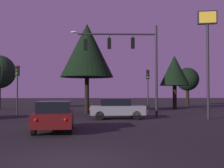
{
  "coord_description": "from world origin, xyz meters",
  "views": [
    {
      "loc": [
        0.73,
        -8.21,
        1.92
      ],
      "look_at": [
        1.95,
        14.11,
        2.63
      ],
      "focal_mm": 46.45,
      "sensor_mm": 36.0,
      "label": 1
    }
  ],
  "objects": [
    {
      "name": "traffic_light_median",
      "position": [
        5.8,
        19.96,
        2.99
      ],
      "size": [
        0.33,
        0.37,
        4.21
      ],
      "color": "#232326",
      "rests_on": "ground"
    },
    {
      "name": "tree_center_horizon",
      "position": [
        10.41,
        27.06,
        4.7
      ],
      "size": [
        3.68,
        3.68,
        6.61
      ],
      "color": "black",
      "rests_on": "ground"
    },
    {
      "name": "traffic_signal_mast_arm",
      "position": [
        3.46,
        15.31,
        5.2
      ],
      "size": [
        7.12,
        0.47,
        7.51
      ],
      "color": "#232326",
      "rests_on": "ground"
    },
    {
      "name": "car_crossing_left",
      "position": [
        2.26,
        13.34,
        0.79
      ],
      "size": [
        4.14,
        1.8,
        1.52
      ],
      "color": "gray",
      "rests_on": "ground"
    },
    {
      "name": "traffic_light_corner_right",
      "position": [
        -6.23,
        17.69,
        3.09
      ],
      "size": [
        0.34,
        0.37,
        4.36
      ],
      "color": "#232326",
      "rests_on": "ground"
    },
    {
      "name": "tree_behind_sign",
      "position": [
        -0.16,
        19.35,
        5.99
      ],
      "size": [
        5.05,
        5.05,
        8.57
      ],
      "color": "black",
      "rests_on": "ground"
    },
    {
      "name": "store_sign_illuminated",
      "position": [
        9.03,
        12.85,
        5.83
      ],
      "size": [
        1.42,
        0.56,
        8.08
      ],
      "color": "#232326",
      "rests_on": "ground"
    },
    {
      "name": "car_nearside_lane",
      "position": [
        -1.36,
        6.5,
        0.79
      ],
      "size": [
        2.04,
        4.09,
        1.52
      ],
      "color": "#4C0F0F",
      "rests_on": "ground"
    },
    {
      "name": "ground_plane",
      "position": [
        0.0,
        24.5,
        0.0
      ],
      "size": [
        168.0,
        168.0,
        0.0
      ],
      "primitive_type": "plane",
      "color": "black",
      "rests_on": "ground"
    },
    {
      "name": "tree_left_far",
      "position": [
        15.08,
        36.58,
        4.09
      ],
      "size": [
        3.63,
        3.63,
        5.95
      ],
      "color": "black",
      "rests_on": "ground"
    }
  ]
}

